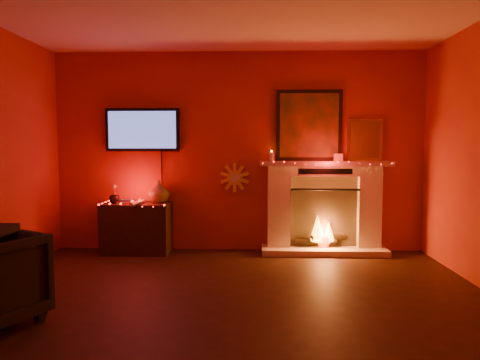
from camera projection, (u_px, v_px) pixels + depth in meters
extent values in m
plane|color=black|center=(226.00, 324.00, 3.44)|extent=(5.00, 5.00, 0.00)
plane|color=#A5251A|center=(238.00, 152.00, 5.83)|extent=(5.00, 0.00, 5.00)
plane|color=#A5251A|center=(141.00, 186.00, 0.85)|extent=(5.00, 0.00, 5.00)
cube|color=beige|center=(324.00, 251.00, 5.69)|extent=(1.65, 0.40, 0.08)
cube|color=beige|center=(279.00, 211.00, 5.76)|extent=(0.30, 0.22, 0.95)
cube|color=beige|center=(368.00, 212.00, 5.72)|extent=(0.30, 0.22, 0.95)
cube|color=beige|center=(324.00, 171.00, 5.70)|extent=(1.50, 0.22, 0.14)
cube|color=beige|center=(325.00, 164.00, 5.63)|extent=(1.72, 0.34, 0.06)
cube|color=#8A6E50|center=(323.00, 211.00, 5.80)|extent=(0.90, 0.10, 0.95)
cube|color=black|center=(325.00, 219.00, 5.63)|extent=(0.90, 0.02, 0.78)
cylinder|color=black|center=(316.00, 242.00, 5.75)|extent=(0.55, 0.09, 0.09)
cylinder|color=black|center=(329.00, 238.00, 5.76)|extent=(0.51, 0.18, 0.08)
cone|color=orange|center=(318.00, 228.00, 5.73)|extent=(0.20, 0.20, 0.34)
cone|color=orange|center=(329.00, 231.00, 5.74)|extent=(0.16, 0.16, 0.26)
sphere|color=#FF3F07|center=(323.00, 241.00, 5.74)|extent=(0.18, 0.18, 0.18)
cube|color=black|center=(309.00, 126.00, 5.73)|extent=(0.88, 0.05, 0.95)
cube|color=#B05217|center=(309.00, 125.00, 5.70)|extent=(0.78, 0.01, 0.85)
cube|color=gold|center=(365.00, 140.00, 5.73)|extent=(0.46, 0.04, 0.56)
cube|color=#B38829|center=(365.00, 140.00, 5.70)|extent=(0.38, 0.01, 0.48)
cylinder|color=beige|center=(272.00, 157.00, 5.70)|extent=(0.07, 0.07, 0.12)
cube|color=beige|center=(338.00, 157.00, 5.65)|extent=(0.12, 0.01, 0.10)
cube|color=black|center=(143.00, 130.00, 5.80)|extent=(1.00, 0.06, 0.58)
cube|color=#4E66C8|center=(142.00, 130.00, 5.77)|extent=(0.92, 0.01, 0.50)
cylinder|color=black|center=(162.00, 175.00, 5.86)|extent=(0.02, 0.02, 0.66)
cylinder|color=yellow|center=(235.00, 178.00, 5.84)|extent=(0.20, 0.03, 0.20)
cylinder|color=beige|center=(235.00, 178.00, 5.82)|extent=(0.13, 0.01, 0.13)
cube|color=black|center=(137.00, 228.00, 5.71)|extent=(0.88, 0.44, 0.67)
imported|color=brown|center=(159.00, 192.00, 5.74)|extent=(0.28, 0.28, 0.30)
imported|color=black|center=(115.00, 199.00, 5.65)|extent=(0.13, 0.13, 0.11)
cylinder|color=beige|center=(132.00, 202.00, 5.62)|extent=(0.18, 0.37, 0.05)
cylinder|color=beige|center=(138.00, 203.00, 5.53)|extent=(0.10, 0.38, 0.05)
cylinder|color=beige|center=(140.00, 202.00, 5.65)|extent=(0.15, 0.38, 0.05)
cube|color=maroon|center=(125.00, 202.00, 5.63)|extent=(0.20, 0.14, 0.03)
cube|color=#1F364A|center=(126.00, 200.00, 5.63)|extent=(0.17, 0.12, 0.02)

